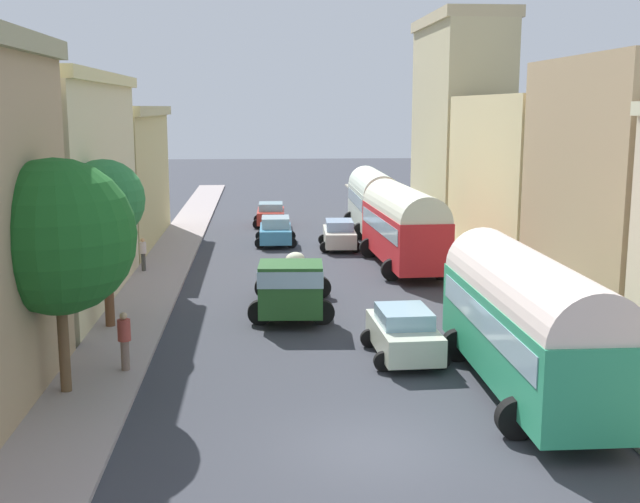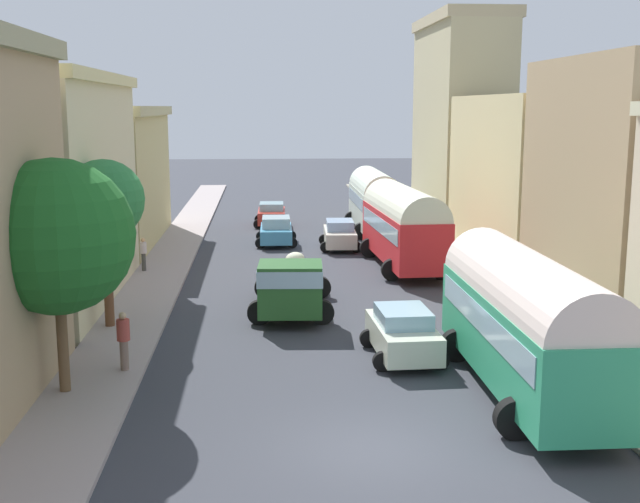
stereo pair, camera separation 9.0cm
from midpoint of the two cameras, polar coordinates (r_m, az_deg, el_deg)
ground_plane at (r=44.75m, az=-0.94°, el=0.35°), size 154.00×154.00×0.00m
sidewalk_left at (r=44.92m, az=-10.22°, el=0.31°), size 2.50×70.00×0.14m
sidewalk_right at (r=45.72m, az=8.17°, el=0.55°), size 2.50×70.00×0.14m
building_left_1 at (r=33.34m, az=-18.98°, el=4.29°), size 5.45×13.03×9.12m
building_left_2 at (r=46.82m, az=-15.21°, el=5.30°), size 6.36×13.61×7.83m
building_right_1 at (r=31.14m, az=21.80°, el=4.09°), size 5.24×9.52×9.57m
building_right_2 at (r=41.67m, az=14.58°, el=5.08°), size 4.74×12.67×8.37m
building_right_3 at (r=53.46m, az=10.10°, el=9.19°), size 4.61×11.04×13.60m
parked_bus_0 at (r=22.25m, az=14.74°, el=-4.64°), size 3.36×9.49×3.94m
parked_bus_1 at (r=38.77m, az=6.10°, el=2.02°), size 3.55×9.37×3.99m
parked_bus_2 at (r=49.60m, az=3.96°, el=3.84°), size 3.23×8.39×3.90m
cargo_truck_0 at (r=29.75m, az=-2.00°, el=-2.42°), size 3.39×6.85×2.30m
car_0 at (r=45.39m, az=-3.12°, el=1.50°), size 2.41×3.98×1.60m
car_1 at (r=52.51m, az=-3.46°, el=2.69°), size 2.42×3.81×1.55m
car_2 at (r=25.08m, az=6.09°, el=-5.85°), size 2.43×3.94×1.60m
car_3 at (r=44.02m, az=1.49°, el=1.24°), size 2.38×4.07×1.60m
pedestrian_0 at (r=24.06m, az=-13.86°, el=-6.14°), size 0.50×0.50×1.89m
pedestrian_1 at (r=38.28m, az=-12.53°, el=-0.11°), size 0.32×0.32×1.72m
roadside_tree_0 at (r=22.03m, az=-18.35°, el=1.01°), size 4.17×4.17×6.50m
roadside_tree_1 at (r=28.34m, az=-15.20°, el=3.53°), size 2.80×2.80×6.04m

